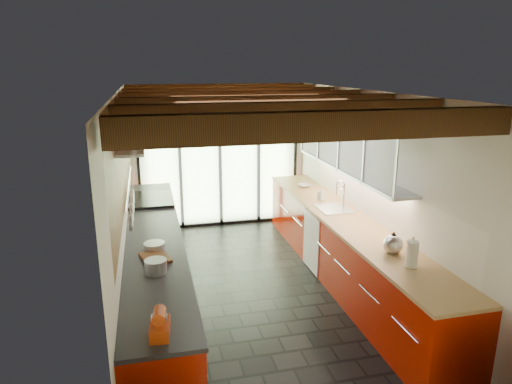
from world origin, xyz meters
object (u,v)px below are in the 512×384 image
(kettle, at_px, (393,243))
(soap_bottle, at_px, (321,194))
(paper_towel, at_px, (412,254))
(bowl, at_px, (304,186))
(stand_mixer, at_px, (160,324))

(kettle, xyz_separation_m, soap_bottle, (0.00, 2.12, -0.02))
(paper_towel, relative_size, bowl, 1.62)
(kettle, relative_size, soap_bottle, 1.50)
(stand_mixer, xyz_separation_m, soap_bottle, (2.54, 3.13, 0.01))
(bowl, bearing_deg, soap_bottle, -90.00)
(paper_towel, distance_m, soap_bottle, 2.49)
(stand_mixer, xyz_separation_m, paper_towel, (2.54, 0.64, 0.05))
(stand_mixer, bearing_deg, paper_towel, 14.15)
(soap_bottle, height_order, bowl, soap_bottle)
(bowl, bearing_deg, stand_mixer, -123.01)
(paper_towel, bearing_deg, kettle, 90.00)
(kettle, bearing_deg, soap_bottle, 90.00)
(stand_mixer, relative_size, soap_bottle, 1.38)
(stand_mixer, distance_m, paper_towel, 2.62)
(stand_mixer, relative_size, bowl, 1.31)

